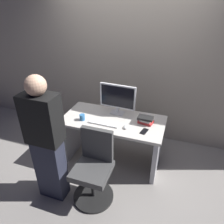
% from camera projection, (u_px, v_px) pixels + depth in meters
% --- Properties ---
extents(ground_plane, '(9.00, 9.00, 0.00)m').
position_uv_depth(ground_plane, '(113.00, 159.00, 3.41)').
color(ground_plane, gray).
extents(wall_back, '(6.40, 0.10, 3.00)m').
position_uv_depth(wall_back, '(131.00, 52.00, 3.40)').
color(wall_back, '#9E9384').
rests_on(wall_back, ground).
extents(desk, '(1.46, 0.71, 0.74)m').
position_uv_depth(desk, '(113.00, 132.00, 3.16)').
color(desk, beige).
rests_on(desk, ground).
extents(office_chair, '(0.52, 0.52, 0.94)m').
position_uv_depth(office_chair, '(94.00, 169.00, 2.61)').
color(office_chair, black).
rests_on(office_chair, ground).
extents(person_at_desk, '(0.40, 0.24, 1.64)m').
position_uv_depth(person_at_desk, '(46.00, 142.00, 2.43)').
color(person_at_desk, '#262838').
rests_on(person_at_desk, ground).
extents(monitor, '(0.54, 0.15, 0.46)m').
position_uv_depth(monitor, '(117.00, 98.00, 3.09)').
color(monitor, silver).
rests_on(monitor, desk).
extents(keyboard, '(0.43, 0.14, 0.02)m').
position_uv_depth(keyboard, '(104.00, 123.00, 2.95)').
color(keyboard, white).
rests_on(keyboard, desk).
extents(mouse, '(0.06, 0.10, 0.03)m').
position_uv_depth(mouse, '(126.00, 127.00, 2.85)').
color(mouse, white).
rests_on(mouse, desk).
extents(cup_near_keyboard, '(0.08, 0.08, 0.09)m').
position_uv_depth(cup_near_keyboard, '(82.00, 117.00, 3.02)').
color(cup_near_keyboard, '#3372B2').
rests_on(cup_near_keyboard, desk).
extents(book_stack, '(0.22, 0.17, 0.11)m').
position_uv_depth(book_stack, '(146.00, 120.00, 2.94)').
color(book_stack, red).
rests_on(book_stack, desk).
extents(cell_phone, '(0.10, 0.16, 0.01)m').
position_uv_depth(cell_phone, '(144.00, 131.00, 2.78)').
color(cell_phone, black).
rests_on(cell_phone, desk).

